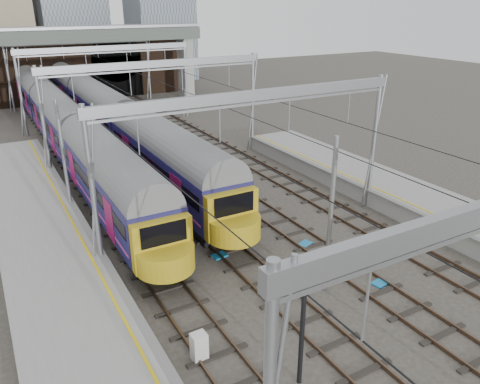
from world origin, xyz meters
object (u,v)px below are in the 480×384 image
signal_near_left (305,306)px  relay_cabinet (199,347)px  train_main (83,96)px  train_second (61,121)px

signal_near_left → relay_cabinet: signal_near_left is taller
train_main → train_second: bearing=-111.3°
train_main → signal_near_left: size_ratio=13.55×
signal_near_left → relay_cabinet: bearing=110.4°
train_second → relay_cabinet: train_second is taller
train_second → train_main: bearing=68.7°
train_main → relay_cabinet: (-4.62, -39.01, -1.99)m
signal_near_left → train_second: bearing=71.4°
train_main → signal_near_left: (-2.18, -41.69, 0.55)m
train_second → signal_near_left: (1.82, -31.44, 0.61)m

